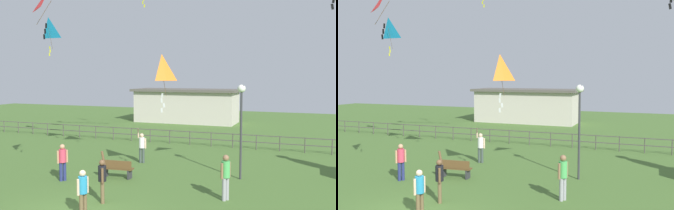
% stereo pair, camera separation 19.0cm
% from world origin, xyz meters
% --- Properties ---
extents(lamppost, '(0.36, 0.36, 4.31)m').
position_xyz_m(lamppost, '(4.43, 6.77, 3.14)').
color(lamppost, '#38383D').
rests_on(lamppost, ground_plane).
extents(park_bench, '(1.53, 0.55, 0.85)m').
position_xyz_m(park_bench, '(-0.88, 4.88, 0.46)').
color(park_bench, brown).
rests_on(park_bench, ground_plane).
extents(person_0, '(0.33, 0.43, 1.66)m').
position_xyz_m(person_0, '(-2.94, 3.64, 0.95)').
color(person_0, navy).
rests_on(person_0, ground_plane).
extents(person_1, '(0.32, 0.50, 1.90)m').
position_xyz_m(person_1, '(0.24, 1.74, 0.95)').
color(person_1, brown).
rests_on(person_1, ground_plane).
extents(person_3, '(0.29, 0.47, 1.59)m').
position_xyz_m(person_3, '(0.36, 0.29, 0.91)').
color(person_3, brown).
rests_on(person_3, ground_plane).
extents(person_4, '(0.32, 0.48, 1.74)m').
position_xyz_m(person_4, '(4.43, 3.65, 1.00)').
color(person_4, '#99999E').
rests_on(person_4, ground_plane).
extents(person_5, '(0.50, 0.30, 1.89)m').
position_xyz_m(person_5, '(-1.12, 8.08, 0.95)').
color(person_5, '#3F4C47').
rests_on(person_5, ground_plane).
extents(kite_1, '(0.93, 0.92, 2.54)m').
position_xyz_m(kite_1, '(1.06, 5.58, 4.92)').
color(kite_1, orange).
extents(kite_4, '(1.05, 0.58, 2.51)m').
position_xyz_m(kite_4, '(-8.88, 10.36, 7.79)').
color(kite_4, '#198CD1').
extents(kite_6, '(1.29, 1.20, 2.06)m').
position_xyz_m(kite_6, '(-2.60, 2.66, 7.69)').
color(kite_6, red).
extents(waterfront_railing, '(36.03, 0.06, 0.95)m').
position_xyz_m(waterfront_railing, '(-0.32, 14.00, 0.62)').
color(waterfront_railing, '#4C4742').
rests_on(waterfront_railing, ground_plane).
extents(pavilion_building, '(10.61, 4.48, 3.36)m').
position_xyz_m(pavilion_building, '(-4.47, 26.00, 1.70)').
color(pavilion_building, beige).
rests_on(pavilion_building, ground_plane).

